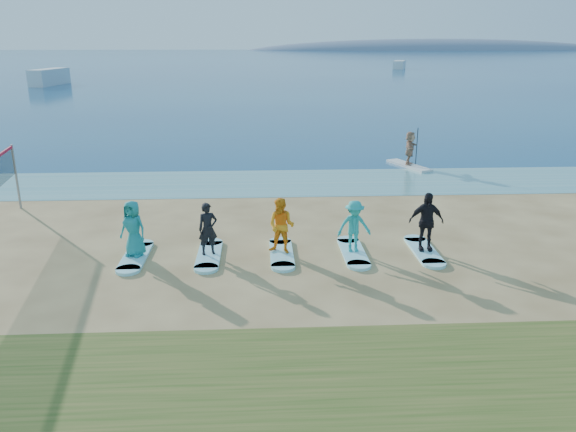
{
  "coord_description": "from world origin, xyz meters",
  "views": [
    {
      "loc": [
        -2.29,
        -14.46,
        6.35
      ],
      "look_at": [
        -1.43,
        2.0,
        1.1
      ],
      "focal_mm": 35.0,
      "sensor_mm": 36.0,
      "label": 1
    }
  ],
  "objects_px": {
    "student_2": "(281,226)",
    "paddleboard": "(409,166)",
    "boat_offshore_b": "(399,69)",
    "paddleboarder": "(410,148)",
    "boat_offshore_a": "(50,85)",
    "student_3": "(354,226)",
    "surfboard_2": "(282,254)",
    "student_0": "(133,228)",
    "surfboard_0": "(136,256)",
    "surfboard_1": "(209,255)",
    "student_1": "(208,229)",
    "student_4": "(426,222)",
    "surfboard_4": "(424,251)",
    "surfboard_3": "(353,252)"
  },
  "relations": [
    {
      "from": "surfboard_1",
      "to": "surfboard_4",
      "type": "bearing_deg",
      "value": 0.0
    },
    {
      "from": "student_3",
      "to": "surfboard_2",
      "type": "bearing_deg",
      "value": 174.49
    },
    {
      "from": "boat_offshore_a",
      "to": "student_2",
      "type": "relative_size",
      "value": 4.57
    },
    {
      "from": "student_1",
      "to": "student_3",
      "type": "xyz_separation_m",
      "value": [
        4.42,
        0.0,
        0.0
      ]
    },
    {
      "from": "paddleboard",
      "to": "surfboard_0",
      "type": "height_order",
      "value": "paddleboard"
    },
    {
      "from": "boat_offshore_a",
      "to": "student_3",
      "type": "relative_size",
      "value": 4.86
    },
    {
      "from": "surfboard_1",
      "to": "paddleboarder",
      "type": "bearing_deg",
      "value": 52.27
    },
    {
      "from": "surfboard_1",
      "to": "student_1",
      "type": "xyz_separation_m",
      "value": [
        0.0,
        0.0,
        0.84
      ]
    },
    {
      "from": "student_3",
      "to": "boat_offshore_b",
      "type": "bearing_deg",
      "value": 70.05
    },
    {
      "from": "student_3",
      "to": "student_4",
      "type": "bearing_deg",
      "value": -5.51
    },
    {
      "from": "surfboard_0",
      "to": "surfboard_3",
      "type": "relative_size",
      "value": 1.0
    },
    {
      "from": "paddleboard",
      "to": "student_0",
      "type": "distance_m",
      "value": 16.62
    },
    {
      "from": "surfboard_4",
      "to": "student_4",
      "type": "xyz_separation_m",
      "value": [
        0.0,
        0.0,
        0.96
      ]
    },
    {
      "from": "surfboard_2",
      "to": "student_3",
      "type": "distance_m",
      "value": 2.36
    },
    {
      "from": "student_0",
      "to": "boat_offshore_b",
      "type": "bearing_deg",
      "value": 95.35
    },
    {
      "from": "surfboard_4",
      "to": "surfboard_1",
      "type": "bearing_deg",
      "value": 180.0
    },
    {
      "from": "paddleboarder",
      "to": "student_4",
      "type": "distance_m",
      "value": 12.27
    },
    {
      "from": "surfboard_0",
      "to": "student_0",
      "type": "relative_size",
      "value": 1.3
    },
    {
      "from": "paddleboard",
      "to": "surfboard_2",
      "type": "distance_m",
      "value": 13.91
    },
    {
      "from": "surfboard_1",
      "to": "student_3",
      "type": "relative_size",
      "value": 1.37
    },
    {
      "from": "student_0",
      "to": "surfboard_2",
      "type": "distance_m",
      "value": 4.51
    },
    {
      "from": "boat_offshore_b",
      "to": "student_3",
      "type": "bearing_deg",
      "value": -84.83
    },
    {
      "from": "paddleboard",
      "to": "student_4",
      "type": "height_order",
      "value": "student_4"
    },
    {
      "from": "boat_offshore_b",
      "to": "student_4",
      "type": "xyz_separation_m",
      "value": [
        -25.01,
        -105.75,
        1.0
      ]
    },
    {
      "from": "paddleboard",
      "to": "surfboard_4",
      "type": "distance_m",
      "value": 12.27
    },
    {
      "from": "student_4",
      "to": "surfboard_2",
      "type": "bearing_deg",
      "value": -179.58
    },
    {
      "from": "student_0",
      "to": "student_2",
      "type": "relative_size",
      "value": 1.0
    },
    {
      "from": "surfboard_0",
      "to": "surfboard_3",
      "type": "xyz_separation_m",
      "value": [
        6.62,
        0.0,
        0.0
      ]
    },
    {
      "from": "boat_offshore_a",
      "to": "student_2",
      "type": "xyz_separation_m",
      "value": [
        29.66,
        -65.92,
        0.94
      ]
    },
    {
      "from": "paddleboarder",
      "to": "boat_offshore_a",
      "type": "xyz_separation_m",
      "value": [
        -36.72,
        53.93,
        -0.97
      ]
    },
    {
      "from": "student_2",
      "to": "surfboard_4",
      "type": "height_order",
      "value": "student_2"
    },
    {
      "from": "student_2",
      "to": "paddleboard",
      "type": "bearing_deg",
      "value": 81.77
    },
    {
      "from": "paddleboard",
      "to": "boat_offshore_b",
      "type": "distance_m",
      "value": 96.4
    },
    {
      "from": "paddleboarder",
      "to": "boat_offshore_b",
      "type": "relative_size",
      "value": 0.3
    },
    {
      "from": "paddleboard",
      "to": "student_2",
      "type": "xyz_separation_m",
      "value": [
        -7.07,
        -11.99,
        0.88
      ]
    },
    {
      "from": "surfboard_1",
      "to": "surfboard_2",
      "type": "relative_size",
      "value": 1.0
    },
    {
      "from": "boat_offshore_a",
      "to": "student_0",
      "type": "relative_size",
      "value": 4.58
    },
    {
      "from": "paddleboard",
      "to": "surfboard_1",
      "type": "relative_size",
      "value": 1.36
    },
    {
      "from": "boat_offshore_b",
      "to": "surfboard_0",
      "type": "relative_size",
      "value": 2.59
    },
    {
      "from": "boat_offshore_b",
      "to": "paddleboard",
      "type": "bearing_deg",
      "value": -83.81
    },
    {
      "from": "student_0",
      "to": "surfboard_0",
      "type": "bearing_deg",
      "value": 0.0
    },
    {
      "from": "paddleboarder",
      "to": "boat_offshore_a",
      "type": "bearing_deg",
      "value": 55.81
    },
    {
      "from": "paddleboarder",
      "to": "boat_offshore_b",
      "type": "xyz_separation_m",
      "value": [
        22.36,
        93.77,
        -0.97
      ]
    },
    {
      "from": "student_2",
      "to": "student_4",
      "type": "bearing_deg",
      "value": 22.29
    },
    {
      "from": "boat_offshore_a",
      "to": "surfboard_2",
      "type": "bearing_deg",
      "value": -56.4
    },
    {
      "from": "boat_offshore_b",
      "to": "surfboard_2",
      "type": "height_order",
      "value": "boat_offshore_b"
    },
    {
      "from": "paddleboard",
      "to": "surfboard_1",
      "type": "bearing_deg",
      "value": -150.11
    },
    {
      "from": "boat_offshore_b",
      "to": "paddleboarder",
      "type": "bearing_deg",
      "value": -83.81
    },
    {
      "from": "student_1",
      "to": "student_4",
      "type": "xyz_separation_m",
      "value": [
        6.62,
        0.0,
        0.12
      ]
    },
    {
      "from": "student_0",
      "to": "surfboard_3",
      "type": "xyz_separation_m",
      "value": [
        6.62,
        0.0,
        -0.89
      ]
    }
  ]
}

